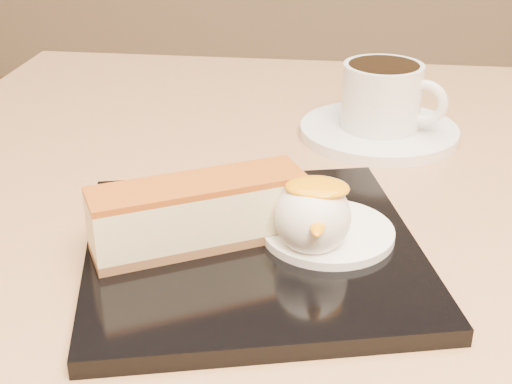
# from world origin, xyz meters

# --- Properties ---
(table) EXTENTS (0.80, 0.80, 0.72)m
(table) POSITION_xyz_m (0.00, 0.00, 0.56)
(table) COLOR black
(table) RESTS_ON ground
(dessert_plate) EXTENTS (0.27, 0.27, 0.01)m
(dessert_plate) POSITION_xyz_m (-0.05, -0.09, 0.73)
(dessert_plate) COLOR black
(dessert_plate) RESTS_ON table
(cheesecake) EXTENTS (0.14, 0.10, 0.05)m
(cheesecake) POSITION_xyz_m (-0.09, -0.09, 0.75)
(cheesecake) COLOR brown
(cheesecake) RESTS_ON dessert_plate
(cream_smear) EXTENTS (0.09, 0.09, 0.01)m
(cream_smear) POSITION_xyz_m (-0.00, -0.07, 0.73)
(cream_smear) COLOR white
(cream_smear) RESTS_ON dessert_plate
(ice_cream_scoop) EXTENTS (0.05, 0.05, 0.05)m
(ice_cream_scoop) POSITION_xyz_m (-0.01, -0.09, 0.76)
(ice_cream_scoop) COLOR white
(ice_cream_scoop) RESTS_ON cream_smear
(mango_sauce) EXTENTS (0.04, 0.03, 0.01)m
(mango_sauce) POSITION_xyz_m (-0.01, -0.09, 0.78)
(mango_sauce) COLOR orange
(mango_sauce) RESTS_ON ice_cream_scoop
(mint_sprig) EXTENTS (0.03, 0.02, 0.00)m
(mint_sprig) POSITION_xyz_m (-0.03, -0.05, 0.74)
(mint_sprig) COLOR #2D893C
(mint_sprig) RESTS_ON cream_smear
(saucer) EXTENTS (0.15, 0.15, 0.01)m
(saucer) POSITION_xyz_m (0.04, 0.15, 0.72)
(saucer) COLOR white
(saucer) RESTS_ON table
(coffee_cup) EXTENTS (0.10, 0.07, 0.06)m
(coffee_cup) POSITION_xyz_m (0.04, 0.15, 0.76)
(coffee_cup) COLOR white
(coffee_cup) RESTS_ON saucer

